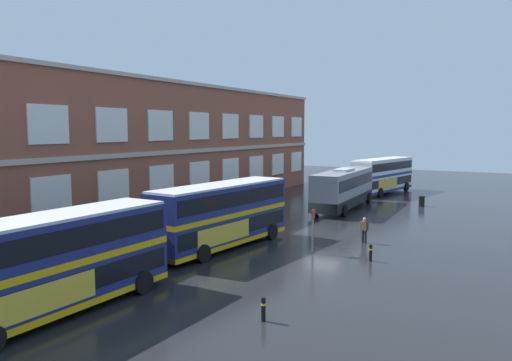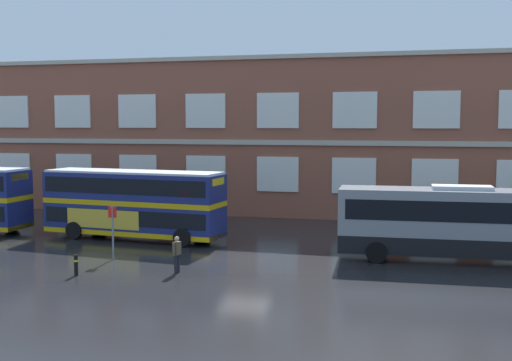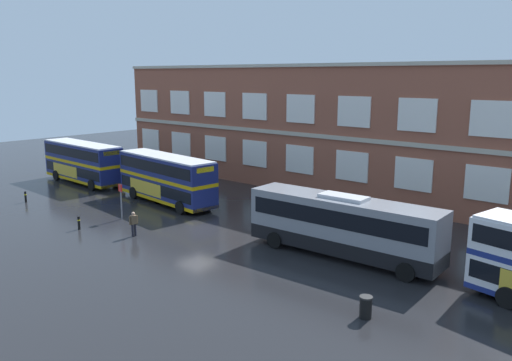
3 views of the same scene
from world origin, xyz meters
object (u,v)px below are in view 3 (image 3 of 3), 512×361
(bus_stand_flag, at_px, (121,198))
(safety_bollard_east, at_px, (79,223))
(station_litter_bin, at_px, (366,307))
(touring_coach, at_px, (343,226))
(double_decker_near, at_px, (83,162))
(double_decker_middle, at_px, (166,178))
(waiting_passenger, at_px, (134,223))
(safety_bollard_west, at_px, (26,197))

(bus_stand_flag, relative_size, safety_bollard_east, 2.84)
(bus_stand_flag, height_order, station_litter_bin, bus_stand_flag)
(touring_coach, bearing_deg, double_decker_near, 177.45)
(double_decker_middle, xyz_separation_m, touring_coach, (18.46, -1.62, -0.24))
(waiting_passenger, xyz_separation_m, bus_stand_flag, (-4.19, 1.91, 0.70))
(bus_stand_flag, bearing_deg, double_decker_near, 159.62)
(touring_coach, height_order, station_litter_bin, touring_coach)
(waiting_passenger, distance_m, safety_bollard_west, 14.91)
(double_decker_near, distance_m, safety_bollard_west, 8.67)
(safety_bollard_west, bearing_deg, double_decker_middle, 40.66)
(double_decker_middle, height_order, safety_bollard_east, double_decker_middle)
(double_decker_near, distance_m, double_decker_middle, 12.86)
(double_decker_middle, height_order, station_litter_bin, double_decker_middle)
(double_decker_near, relative_size, double_decker_middle, 0.99)
(double_decker_near, relative_size, station_litter_bin, 10.76)
(double_decker_middle, distance_m, bus_stand_flag, 5.77)
(safety_bollard_west, xyz_separation_m, safety_bollard_east, (10.67, -1.18, 0.00))
(safety_bollard_west, height_order, safety_bollard_east, same)
(bus_stand_flag, xyz_separation_m, station_litter_bin, (22.09, -2.25, -1.12))
(safety_bollard_west, bearing_deg, station_litter_bin, 0.19)
(station_litter_bin, bearing_deg, waiting_passenger, 178.88)
(double_decker_middle, height_order, touring_coach, double_decker_middle)
(waiting_passenger, bearing_deg, station_litter_bin, -1.12)
(safety_bollard_west, bearing_deg, waiting_passenger, 1.76)
(bus_stand_flag, height_order, safety_bollard_east, bus_stand_flag)
(double_decker_middle, relative_size, waiting_passenger, 6.59)
(waiting_passenger, bearing_deg, safety_bollard_east, -158.73)
(double_decker_middle, relative_size, station_litter_bin, 10.87)
(double_decker_near, bearing_deg, safety_bollard_east, -31.81)
(station_litter_bin, distance_m, safety_bollard_west, 32.79)
(touring_coach, bearing_deg, station_litter_bin, -50.45)
(station_litter_bin, bearing_deg, safety_bollard_east, -176.65)
(touring_coach, xyz_separation_m, waiting_passenger, (-12.78, -5.84, -0.98))
(double_decker_near, relative_size, waiting_passenger, 6.52)
(double_decker_middle, distance_m, touring_coach, 18.53)
(double_decker_near, xyz_separation_m, safety_bollard_west, (3.64, -7.69, -1.66))
(double_decker_near, xyz_separation_m, double_decker_middle, (12.86, 0.22, 0.00))
(touring_coach, bearing_deg, bus_stand_flag, -166.95)
(touring_coach, relative_size, safety_bollard_east, 12.74)
(waiting_passenger, bearing_deg, bus_stand_flag, 155.57)
(double_decker_near, relative_size, safety_bollard_west, 11.66)
(touring_coach, distance_m, bus_stand_flag, 17.43)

